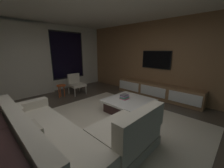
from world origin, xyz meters
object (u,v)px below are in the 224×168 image
(coffee_table, at_px, (129,105))
(accent_chair_near_window, at_px, (76,83))
(sectional_couch, at_px, (68,137))
(mounted_tv, at_px, (156,60))
(side_stool, at_px, (61,87))
(media_console, at_px, (156,91))
(book_stack_on_coffee_table, at_px, (124,97))

(coffee_table, bearing_deg, accent_chair_near_window, 92.77)
(sectional_couch, xyz_separation_m, mounted_tv, (3.78, 0.44, 1.06))
(mounted_tv, bearing_deg, side_stool, 137.83)
(coffee_table, height_order, mounted_tv, mounted_tv)
(mounted_tv, bearing_deg, media_console, -132.41)
(sectional_couch, height_order, accent_chair_near_window, sectional_couch)
(accent_chair_near_window, bearing_deg, sectional_couch, -123.76)
(sectional_couch, height_order, book_stack_on_coffee_table, sectional_couch)
(coffee_table, bearing_deg, book_stack_on_coffee_table, 102.91)
(book_stack_on_coffee_table, distance_m, mounted_tv, 2.06)
(coffee_table, bearing_deg, side_stool, 106.45)
(coffee_table, xyz_separation_m, mounted_tv, (1.81, 0.19, 1.16))
(side_stool, relative_size, mounted_tv, 0.42)
(book_stack_on_coffee_table, height_order, mounted_tv, mounted_tv)
(book_stack_on_coffee_table, xyz_separation_m, mounted_tv, (1.84, 0.06, 0.93))
(coffee_table, distance_m, media_console, 1.63)
(side_stool, bearing_deg, mounted_tv, -42.17)
(accent_chair_near_window, height_order, media_console, accent_chair_near_window)
(side_stool, bearing_deg, coffee_table, -73.55)
(book_stack_on_coffee_table, relative_size, media_console, 0.08)
(coffee_table, distance_m, accent_chair_near_window, 2.53)
(sectional_couch, distance_m, book_stack_on_coffee_table, 1.98)
(book_stack_on_coffee_table, bearing_deg, mounted_tv, 1.85)
(mounted_tv, bearing_deg, book_stack_on_coffee_table, -178.15)
(sectional_couch, relative_size, book_stack_on_coffee_table, 10.39)
(media_console, bearing_deg, sectional_couch, -176.17)
(side_stool, bearing_deg, book_stack_on_coffee_table, -73.36)
(sectional_couch, relative_size, side_stool, 5.43)
(media_console, bearing_deg, accent_chair_near_window, 124.81)
(coffee_table, bearing_deg, media_console, -0.22)
(book_stack_on_coffee_table, height_order, media_console, media_console)
(coffee_table, distance_m, mounted_tv, 2.16)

